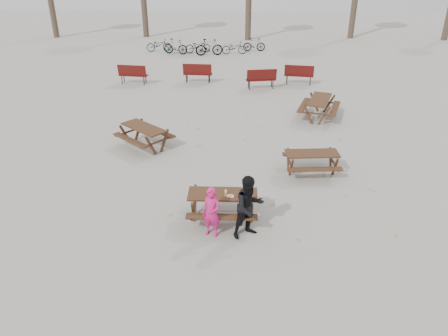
{
  "coord_description": "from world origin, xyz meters",
  "views": [
    {
      "loc": [
        0.37,
        -9.73,
        6.52
      ],
      "look_at": [
        0.0,
        1.0,
        1.0
      ],
      "focal_mm": 35.0,
      "sensor_mm": 36.0,
      "label": 1
    }
  ],
  "objects_px": {
    "main_picnic_table": "(223,200)",
    "soda_bottle": "(226,193)",
    "picnic_table_far": "(319,108)",
    "child": "(212,212)",
    "adult": "(249,207)",
    "picnic_table_north": "(145,137)",
    "picnic_table_east": "(311,163)",
    "food_tray": "(230,196)"
  },
  "relations": [
    {
      "from": "child",
      "to": "adult",
      "type": "distance_m",
      "value": 0.93
    },
    {
      "from": "main_picnic_table",
      "to": "adult",
      "type": "distance_m",
      "value": 1.01
    },
    {
      "from": "child",
      "to": "picnic_table_far",
      "type": "relative_size",
      "value": 0.7
    },
    {
      "from": "food_tray",
      "to": "adult",
      "type": "height_order",
      "value": "adult"
    },
    {
      "from": "picnic_table_far",
      "to": "child",
      "type": "bearing_deg",
      "value": 172.25
    },
    {
      "from": "main_picnic_table",
      "to": "picnic_table_east",
      "type": "xyz_separation_m",
      "value": [
        2.7,
        2.7,
        -0.23
      ]
    },
    {
      "from": "child",
      "to": "picnic_table_east",
      "type": "bearing_deg",
      "value": 69.51
    },
    {
      "from": "child",
      "to": "adult",
      "type": "bearing_deg",
      "value": 21.92
    },
    {
      "from": "soda_bottle",
      "to": "main_picnic_table",
      "type": "bearing_deg",
      "value": 130.02
    },
    {
      "from": "adult",
      "to": "child",
      "type": "bearing_deg",
      "value": 151.21
    },
    {
      "from": "food_tray",
      "to": "picnic_table_north",
      "type": "relative_size",
      "value": 0.1
    },
    {
      "from": "main_picnic_table",
      "to": "adult",
      "type": "relative_size",
      "value": 1.09
    },
    {
      "from": "soda_bottle",
      "to": "picnic_table_north",
      "type": "distance_m",
      "value": 5.56
    },
    {
      "from": "soda_bottle",
      "to": "picnic_table_east",
      "type": "relative_size",
      "value": 0.1
    },
    {
      "from": "soda_bottle",
      "to": "picnic_table_east",
      "type": "height_order",
      "value": "soda_bottle"
    },
    {
      "from": "picnic_table_far",
      "to": "adult",
      "type": "bearing_deg",
      "value": 177.45
    },
    {
      "from": "soda_bottle",
      "to": "picnic_table_far",
      "type": "distance_m",
      "value": 8.66
    },
    {
      "from": "food_tray",
      "to": "adult",
      "type": "relative_size",
      "value": 0.11
    },
    {
      "from": "picnic_table_far",
      "to": "picnic_table_east",
      "type": "bearing_deg",
      "value": -174.22
    },
    {
      "from": "main_picnic_table",
      "to": "soda_bottle",
      "type": "bearing_deg",
      "value": -49.98
    },
    {
      "from": "food_tray",
      "to": "picnic_table_far",
      "type": "distance_m",
      "value": 8.67
    },
    {
      "from": "food_tray",
      "to": "picnic_table_east",
      "type": "distance_m",
      "value": 3.83
    },
    {
      "from": "soda_bottle",
      "to": "adult",
      "type": "height_order",
      "value": "adult"
    },
    {
      "from": "food_tray",
      "to": "soda_bottle",
      "type": "bearing_deg",
      "value": 150.02
    },
    {
      "from": "soda_bottle",
      "to": "child",
      "type": "height_order",
      "value": "child"
    },
    {
      "from": "main_picnic_table",
      "to": "picnic_table_north",
      "type": "height_order",
      "value": "main_picnic_table"
    },
    {
      "from": "child",
      "to": "picnic_table_far",
      "type": "height_order",
      "value": "child"
    },
    {
      "from": "main_picnic_table",
      "to": "soda_bottle",
      "type": "relative_size",
      "value": 10.59
    },
    {
      "from": "picnic_table_east",
      "to": "child",
      "type": "bearing_deg",
      "value": -135.08
    },
    {
      "from": "soda_bottle",
      "to": "adult",
      "type": "distance_m",
      "value": 0.85
    },
    {
      "from": "food_tray",
      "to": "adult",
      "type": "bearing_deg",
      "value": -49.27
    },
    {
      "from": "child",
      "to": "adult",
      "type": "xyz_separation_m",
      "value": [
        0.91,
        0.03,
        0.16
      ]
    },
    {
      "from": "food_tray",
      "to": "child",
      "type": "xyz_separation_m",
      "value": [
        -0.45,
        -0.57,
        -0.12
      ]
    },
    {
      "from": "picnic_table_far",
      "to": "main_picnic_table",
      "type": "bearing_deg",
      "value": 171.61
    },
    {
      "from": "soda_bottle",
      "to": "picnic_table_east",
      "type": "distance_m",
      "value": 3.87
    },
    {
      "from": "soda_bottle",
      "to": "child",
      "type": "distance_m",
      "value": 0.74
    },
    {
      "from": "adult",
      "to": "picnic_table_east",
      "type": "xyz_separation_m",
      "value": [
        2.03,
        3.41,
        -0.47
      ]
    },
    {
      "from": "main_picnic_table",
      "to": "picnic_table_north",
      "type": "xyz_separation_m",
      "value": [
        -2.97,
        4.53,
        -0.2
      ]
    },
    {
      "from": "adult",
      "to": "picnic_table_north",
      "type": "relative_size",
      "value": 0.92
    },
    {
      "from": "child",
      "to": "adult",
      "type": "height_order",
      "value": "adult"
    },
    {
      "from": "picnic_table_east",
      "to": "soda_bottle",
      "type": "bearing_deg",
      "value": -137.57
    },
    {
      "from": "main_picnic_table",
      "to": "picnic_table_far",
      "type": "xyz_separation_m",
      "value": [
        3.74,
        7.74,
        -0.17
      ]
    }
  ]
}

